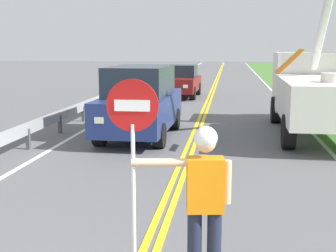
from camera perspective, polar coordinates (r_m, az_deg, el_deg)
name	(u,v)px	position (r m, az deg, el deg)	size (l,w,h in m)	color
centerline_yellow_left	(207,100)	(22.87, 4.91, 3.24)	(0.11, 110.00, 0.01)	yellow
centerline_yellow_right	(211,100)	(22.87, 5.36, 3.23)	(0.11, 110.00, 0.01)	yellow
edge_line_right	(282,101)	(23.00, 14.15, 3.01)	(0.12, 110.00, 0.01)	silver
edge_line_left	(138,99)	(23.30, -3.75, 3.37)	(0.12, 110.00, 0.01)	silver
flagger_worker	(204,196)	(5.03, 4.54, -8.82)	(1.08, 0.31, 1.83)	#1E2338
stop_sign_paddle	(133,137)	(4.85, -4.44, -1.42)	(0.56, 0.04, 2.33)	silver
utility_bucket_truck	(315,88)	(14.81, 18.02, 4.61)	(2.79, 6.85, 5.33)	white
oncoming_suv_nearest	(140,102)	(13.45, -3.48, 3.09)	(2.00, 4.65, 2.10)	navy
oncoming_sedan_second	(180,81)	(24.33, 1.56, 5.63)	(2.03, 4.16, 1.70)	maroon
guardrail_left_shoulder	(92,103)	(17.68, -9.48, 2.85)	(0.10, 32.00, 0.71)	#9EA0A3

